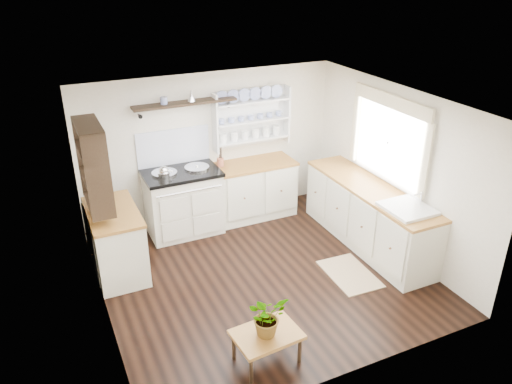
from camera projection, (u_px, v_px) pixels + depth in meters
floor at (264, 275)px, 6.58m from camera, size 4.00×3.80×0.01m
wall_back at (210, 147)px, 7.64m from camera, size 4.00×0.02×2.30m
wall_right at (395, 170)px, 6.84m from camera, size 0.02×3.80×2.30m
wall_left at (96, 231)px, 5.32m from camera, size 0.02×3.80×2.30m
ceiling at (265, 104)px, 5.59m from camera, size 4.00×3.80×0.01m
window at (389, 138)px, 6.77m from camera, size 0.08×1.55×1.22m
aga_cooker at (183, 201)px, 7.43m from camera, size 1.10×0.76×1.01m
back_cabinets at (254, 189)px, 7.92m from camera, size 1.27×0.63×0.90m
right_cabinets at (368, 215)px, 7.11m from camera, size 0.62×2.43×0.90m
belfast_sink at (406, 217)px, 6.35m from camera, size 0.55×0.60×0.45m
left_cabinets at (116, 241)px, 6.47m from camera, size 0.62×1.13×0.90m
plate_rack at (250, 117)px, 7.68m from camera, size 1.20×0.22×0.90m
high_shelf at (185, 104)px, 7.06m from camera, size 1.50×0.29×0.16m
left_shelving at (93, 165)px, 5.95m from camera, size 0.28×0.80×1.05m
kettle at (164, 174)px, 6.99m from camera, size 0.18×0.18×0.21m
utensil_crock at (220, 162)px, 7.56m from camera, size 0.11×0.11×0.12m
center_table at (267, 337)px, 5.05m from camera, size 0.70×0.53×0.36m
potted_plant at (267, 316)px, 4.94m from camera, size 0.46×0.43×0.43m
floor_rug at (350, 274)px, 6.58m from camera, size 0.59×0.88×0.02m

